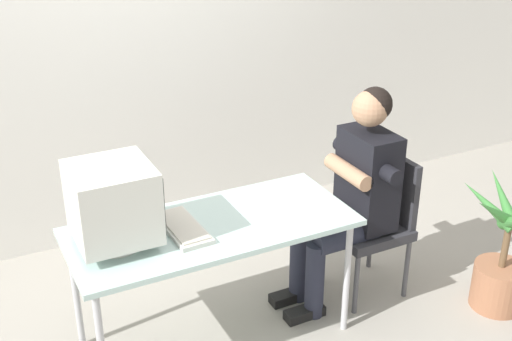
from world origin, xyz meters
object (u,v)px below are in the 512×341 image
Objects in this scene: desk at (212,233)px; office_chair at (376,217)px; keyboard at (183,227)px; person_seated at (353,190)px; crt_monitor at (113,203)px; potted_plant at (503,259)px.

office_chair is at bearing 0.69° from desk.
person_seated is at bearing 0.07° from keyboard.
keyboard is at bearing -2.87° from crt_monitor.
crt_monitor is at bearing 179.36° from person_seated.
office_chair is 1.03× the size of potted_plant.
office_chair reaches higher than keyboard.
office_chair is 0.76m from potted_plant.
crt_monitor is 0.48× the size of office_chair.
person_seated is at bearing -180.00° from office_chair.
keyboard is (-0.15, 0.01, 0.07)m from desk.
potted_plant reaches higher than desk.
crt_monitor is (-0.48, 0.03, 0.28)m from desk.
desk is at bearing -4.24° from keyboard.
potted_plant is (0.54, -0.50, -0.16)m from office_chair.
person_seated is at bearing 145.28° from potted_plant.
crt_monitor is 1.61m from office_chair.
potted_plant reaches higher than keyboard.
keyboard is (0.33, -0.02, -0.21)m from crt_monitor.
office_chair is (1.06, 0.01, -0.18)m from desk.
person_seated is (0.88, 0.01, 0.04)m from desk.
keyboard is 1.04m from person_seated.
crt_monitor is at bearing 176.69° from desk.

